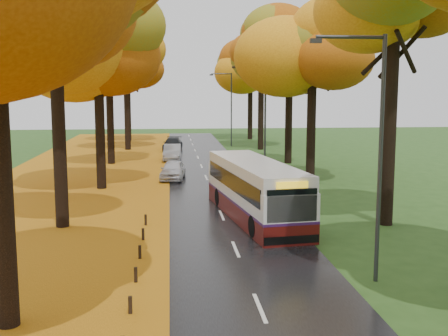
{
  "coord_description": "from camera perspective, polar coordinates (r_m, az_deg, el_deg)",
  "views": [
    {
      "loc": [
        -2.51,
        -9.3,
        6.32
      ],
      "look_at": [
        0.0,
        16.79,
        2.6
      ],
      "focal_mm": 45.0,
      "sensor_mm": 36.0,
      "label": 1
    }
  ],
  "objects": [
    {
      "name": "car_silver",
      "position": [
        49.77,
        -5.28,
        1.59
      ],
      "size": [
        1.65,
        4.25,
        1.38
      ],
      "primitive_type": "imported",
      "rotation": [
        0.0,
        0.0,
        -0.05
      ],
      "color": "gray",
      "rests_on": "road"
    },
    {
      "name": "streetlamp_near",
      "position": [
        18.54,
        14.93,
        2.83
      ],
      "size": [
        2.45,
        0.18,
        8.0
      ],
      "color": "#333538",
      "rests_on": "ground"
    },
    {
      "name": "streetlamp_mid",
      "position": [
        39.86,
        3.85,
        5.75
      ],
      "size": [
        2.45,
        0.18,
        8.0
      ],
      "color": "#333538",
      "rests_on": "ground"
    },
    {
      "name": "streetlamp_far",
      "position": [
        61.66,
        0.52,
        6.58
      ],
      "size": [
        2.45,
        0.18,
        8.0
      ],
      "color": "#333538",
      "rests_on": "ground"
    },
    {
      "name": "bus",
      "position": [
        27.37,
        3.15,
        -2.1
      ],
      "size": [
        3.82,
        10.75,
        2.77
      ],
      "rotation": [
        0.0,
        0.0,
        0.14
      ],
      "color": "#4A0E0B",
      "rests_on": "road"
    },
    {
      "name": "trees_right",
      "position": [
        37.64,
        9.72,
        13.1
      ],
      "size": [
        9.3,
        74.2,
        13.96
      ],
      "color": "black",
      "rests_on": "ground"
    },
    {
      "name": "leaf_drift",
      "position": [
        34.87,
        -6.3,
        -2.34
      ],
      "size": [
        0.9,
        90.0,
        0.01
      ],
      "primitive_type": "cube",
      "color": "orange",
      "rests_on": "road"
    },
    {
      "name": "road",
      "position": [
        34.97,
        -1.29,
        -2.31
      ],
      "size": [
        6.5,
        90.0,
        0.04
      ],
      "primitive_type": "cube",
      "color": "black",
      "rests_on": "ground"
    },
    {
      "name": "car_white",
      "position": [
        39.21,
        -5.21,
        -0.19
      ],
      "size": [
        2.04,
        4.05,
        1.32
      ],
      "primitive_type": "imported",
      "rotation": [
        0.0,
        0.0,
        -0.13
      ],
      "color": "silver",
      "rests_on": "road"
    },
    {
      "name": "centre_line",
      "position": [
        34.96,
        -1.29,
        -2.27
      ],
      "size": [
        0.12,
        90.0,
        0.01
      ],
      "primitive_type": "cube",
      "color": "silver",
      "rests_on": "road"
    },
    {
      "name": "trees_left",
      "position": [
        36.8,
        -13.1,
        12.88
      ],
      "size": [
        9.2,
        74.0,
        13.88
      ],
      "color": "black",
      "rests_on": "ground"
    },
    {
      "name": "leaf_verge",
      "position": [
        35.47,
        -15.96,
        -2.48
      ],
      "size": [
        12.0,
        90.0,
        0.02
      ],
      "primitive_type": "cube",
      "color": "#884D0C",
      "rests_on": "ground"
    },
    {
      "name": "car_dark",
      "position": [
        57.72,
        -5.23,
        2.44
      ],
      "size": [
        2.24,
        4.6,
        1.29
      ],
      "primitive_type": "imported",
      "rotation": [
        0.0,
        0.0,
        -0.1
      ],
      "color": "black",
      "rests_on": "road"
    },
    {
      "name": "bollard_row",
      "position": [
        15.3,
        -9.85,
        -15.38
      ],
      "size": [
        0.11,
        23.51,
        0.52
      ],
      "color": "black",
      "rests_on": "ground"
    }
  ]
}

